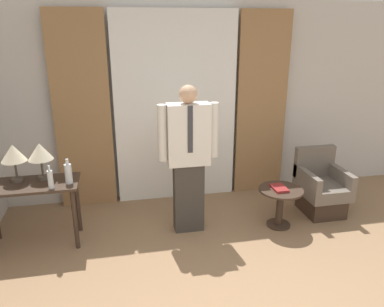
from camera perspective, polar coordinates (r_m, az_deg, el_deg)
wall_back at (r=5.23m, az=-2.69°, el=7.68°), size 10.00×0.06×2.70m
curtain_sheer_center at (r=5.12m, az=-2.45°, el=6.75°), size 1.66×0.06×2.58m
curtain_drape_left at (r=5.08m, az=-16.37°, el=5.89°), size 0.73×0.06×2.58m
curtain_drape_right at (r=5.45m, az=10.53°, el=7.19°), size 0.73×0.06×2.58m
desk at (r=4.50m, az=-23.36°, el=-5.76°), size 1.04×0.50×0.74m
table_lamp_left at (r=4.46m, az=-25.56°, el=-0.13°), size 0.27×0.27×0.42m
table_lamp_right at (r=4.40m, az=-22.14°, el=0.10°), size 0.27×0.27×0.42m
bottle_near_edge at (r=4.19m, az=-20.77°, el=-3.66°), size 0.06×0.06×0.26m
bottle_by_lamp at (r=4.26m, az=-18.32°, el=-2.88°), size 0.08×0.08×0.28m
person at (r=4.30m, az=-0.56°, el=-0.29°), size 0.70×0.23×1.76m
armchair at (r=5.26m, az=19.03°, el=-5.18°), size 0.55×0.64×0.84m
side_table at (r=4.73m, az=13.28°, el=-7.03°), size 0.53×0.53×0.50m
book at (r=4.65m, az=13.15°, el=-5.16°), size 0.16×0.24×0.03m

